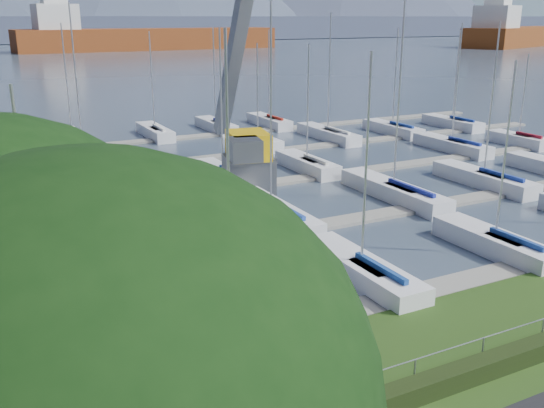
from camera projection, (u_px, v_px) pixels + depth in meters
hedge at (446, 381)px, 19.83m from camera, size 80.00×0.70×0.70m
fence at (439, 352)px, 19.92m from camera, size 80.00×0.04×0.04m
docks at (180, 195)px, 42.40m from camera, size 90.00×41.60×0.25m
tree at (48, 328)px, 7.38m from camera, size 7.10×9.20×11.17m
crane at (246, 113)px, 42.29m from camera, size 4.90×13.41×22.35m
cargo_ship_mid at (140, 39)px, 228.41m from camera, size 99.23×22.37×21.50m
cargo_ship_east at (517, 36)px, 258.18m from camera, size 80.70×44.73×21.50m
sailboat_fleet at (159, 109)px, 42.90m from camera, size 74.79×49.48×13.44m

